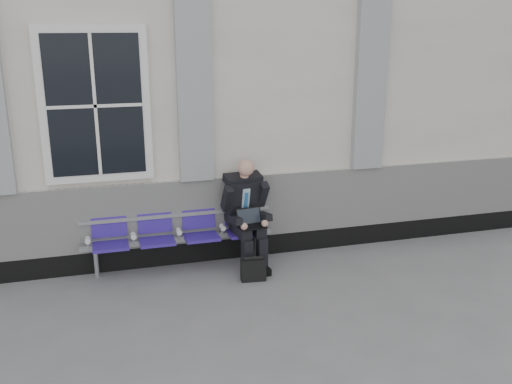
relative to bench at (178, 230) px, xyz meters
name	(u,v)px	position (x,y,z in m)	size (l,w,h in m)	color
ground	(80,327)	(-1.30, -1.32, -0.55)	(70.00, 70.00, 0.00)	slate
station_building	(70,91)	(-1.32, 2.15, 1.67)	(14.40, 4.40, 4.49)	silver
bench	(178,230)	(0.00, 0.00, 0.00)	(2.60, 0.47, 0.91)	#9EA0A3
businessman	(246,209)	(0.91, -0.14, 0.25)	(0.65, 0.87, 1.50)	black
briefcase	(253,269)	(0.87, -0.68, -0.40)	(0.34, 0.17, 0.33)	black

